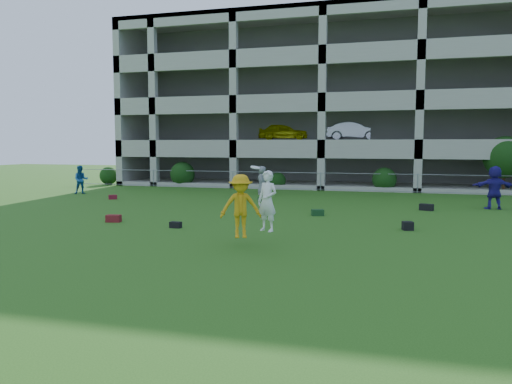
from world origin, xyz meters
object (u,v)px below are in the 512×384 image
(bystander_c, at_px, (262,180))
(frisbee_contest, at_px, (247,205))
(parking_garage, at_px, (337,107))
(crate_d, at_px, (408,226))
(bystander_a, at_px, (81,180))
(bystander_d, at_px, (494,187))

(bystander_c, distance_m, frisbee_contest, 15.29)
(bystander_c, distance_m, parking_garage, 13.53)
(parking_garage, bearing_deg, crate_d, -77.20)
(bystander_a, xyz_separation_m, bystander_d, (22.85, -0.95, 0.15))
(bystander_d, distance_m, parking_garage, 18.83)
(bystander_d, bearing_deg, bystander_a, -12.72)
(bystander_d, height_order, parking_garage, parking_garage)
(bystander_c, relative_size, frisbee_contest, 0.79)
(crate_d, distance_m, frisbee_contest, 6.40)
(bystander_c, distance_m, bystander_d, 12.65)
(frisbee_contest, xyz_separation_m, parking_garage, (-0.52, 27.01, 4.77))
(crate_d, relative_size, frisbee_contest, 0.16)
(bystander_a, distance_m, frisbee_contest, 18.79)
(bystander_c, relative_size, crate_d, 4.87)
(bystander_a, relative_size, bystander_d, 0.85)
(crate_d, xyz_separation_m, frisbee_contest, (-4.64, -4.27, 1.09))
(bystander_d, bearing_deg, parking_garage, -70.14)
(crate_d, height_order, parking_garage, parking_garage)
(bystander_a, xyz_separation_m, frisbee_contest, (14.24, -12.26, 0.38))
(bystander_d, bearing_deg, bystander_c, -26.67)
(bystander_a, height_order, bystander_c, bystander_a)
(crate_d, bearing_deg, bystander_a, 157.06)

